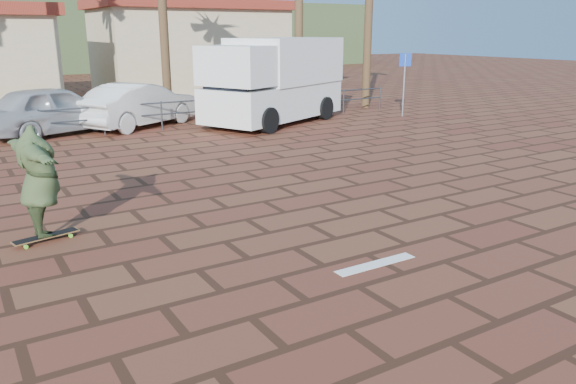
% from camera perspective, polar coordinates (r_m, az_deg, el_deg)
% --- Properties ---
extents(ground, '(120.00, 120.00, 0.00)m').
position_cam_1_polar(ground, '(9.12, 0.62, -5.71)').
color(ground, brown).
rests_on(ground, ground).
extents(paint_stripe, '(1.40, 0.22, 0.01)m').
position_cam_1_polar(paint_stripe, '(8.61, 8.90, -7.25)').
color(paint_stripe, white).
rests_on(paint_stripe, ground).
extents(guardrail, '(24.06, 0.06, 1.00)m').
position_cam_1_polar(guardrail, '(19.88, -18.23, 7.45)').
color(guardrail, '#47494F').
rests_on(guardrail, ground).
extents(building_east, '(10.60, 6.60, 5.00)m').
position_cam_1_polar(building_east, '(33.60, -9.93, 14.39)').
color(building_east, beige).
rests_on(building_east, ground).
extents(longboard, '(1.09, 0.46, 0.10)m').
position_cam_1_polar(longboard, '(10.20, -23.37, -4.18)').
color(longboard, olive).
rests_on(longboard, ground).
extents(skateboarder, '(0.90, 2.34, 1.86)m').
position_cam_1_polar(skateboarder, '(9.93, -23.97, 0.96)').
color(skateboarder, '#394927').
rests_on(skateboarder, longboard).
extents(campervan, '(6.53, 4.80, 3.13)m').
position_cam_1_polar(campervan, '(21.47, -1.38, 11.42)').
color(campervan, white).
rests_on(campervan, ground).
extents(car_silver, '(5.24, 3.38, 1.66)m').
position_cam_1_polar(car_silver, '(20.61, -22.63, 7.73)').
color(car_silver, '#A8ABAF').
rests_on(car_silver, ground).
extents(car_white, '(5.01, 3.78, 1.58)m').
position_cam_1_polar(car_white, '(21.33, -14.81, 8.56)').
color(car_white, silver).
rests_on(car_white, ground).
extents(street_sign, '(0.50, 0.19, 2.52)m').
position_cam_1_polar(street_sign, '(23.54, 11.77, 11.79)').
color(street_sign, gray).
rests_on(street_sign, ground).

